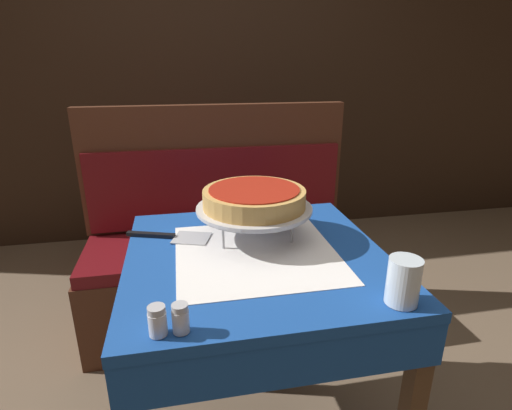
# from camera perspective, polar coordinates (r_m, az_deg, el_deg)

# --- Properties ---
(dining_table_front) EXTENTS (0.77, 0.77, 0.76)m
(dining_table_front) POSITION_cam_1_polar(r_m,az_deg,el_deg) (1.27, 0.03, -10.88)
(dining_table_front) COLOR #194799
(dining_table_front) RESTS_ON ground_plane
(dining_table_rear) EXTENTS (0.68, 0.68, 0.76)m
(dining_table_rear) POSITION_cam_1_polar(r_m,az_deg,el_deg) (2.65, -10.03, 4.94)
(dining_table_rear) COLOR red
(dining_table_rear) RESTS_ON ground_plane
(booth_bench) EXTENTS (1.33, 0.50, 1.11)m
(booth_bench) POSITION_cam_1_polar(r_m,az_deg,el_deg) (2.07, -4.81, -8.42)
(booth_bench) COLOR #4C2819
(booth_bench) RESTS_ON ground_plane
(back_wall_panel) EXTENTS (6.00, 0.04, 2.40)m
(back_wall_panel) POSITION_cam_1_polar(r_m,az_deg,el_deg) (3.05, -7.49, 17.72)
(back_wall_panel) COLOR black
(back_wall_panel) RESTS_ON ground_plane
(pizza_pan_stand) EXTENTS (0.37, 0.37, 0.11)m
(pizza_pan_stand) POSITION_cam_1_polar(r_m,az_deg,el_deg) (1.28, -0.26, -0.64)
(pizza_pan_stand) COLOR #ADADB2
(pizza_pan_stand) RESTS_ON dining_table_front
(deep_dish_pizza) EXTENTS (0.33, 0.33, 0.06)m
(deep_dish_pizza) POSITION_cam_1_polar(r_m,az_deg,el_deg) (1.27, -0.26, 1.07)
(deep_dish_pizza) COLOR tan
(deep_dish_pizza) RESTS_ON pizza_pan_stand
(pizza_server) EXTENTS (0.28, 0.14, 0.01)m
(pizza_server) POSITION_cam_1_polar(r_m,az_deg,el_deg) (1.34, -11.86, -4.42)
(pizza_server) COLOR #BCBCC1
(pizza_server) RESTS_ON dining_table_front
(water_glass_near) EXTENTS (0.08, 0.08, 0.12)m
(water_glass_near) POSITION_cam_1_polar(r_m,az_deg,el_deg) (1.02, 20.31, -10.17)
(water_glass_near) COLOR silver
(water_glass_near) RESTS_ON dining_table_front
(salt_shaker) EXTENTS (0.04, 0.04, 0.07)m
(salt_shaker) POSITION_cam_1_polar(r_m,az_deg,el_deg) (0.90, -13.91, -15.76)
(salt_shaker) COLOR silver
(salt_shaker) RESTS_ON dining_table_front
(pepper_shaker) EXTENTS (0.04, 0.04, 0.07)m
(pepper_shaker) POSITION_cam_1_polar(r_m,az_deg,el_deg) (0.89, -10.73, -15.62)
(pepper_shaker) COLOR silver
(pepper_shaker) RESTS_ON dining_table_front
(napkin_holder) EXTENTS (0.10, 0.05, 0.09)m
(napkin_holder) POSITION_cam_1_polar(r_m,az_deg,el_deg) (1.52, -0.47, 0.60)
(napkin_holder) COLOR #B2B2B7
(napkin_holder) RESTS_ON dining_table_front
(condiment_caddy) EXTENTS (0.13, 0.13, 0.18)m
(condiment_caddy) POSITION_cam_1_polar(r_m,az_deg,el_deg) (2.66, -12.03, 8.65)
(condiment_caddy) COLOR black
(condiment_caddy) RESTS_ON dining_table_rear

